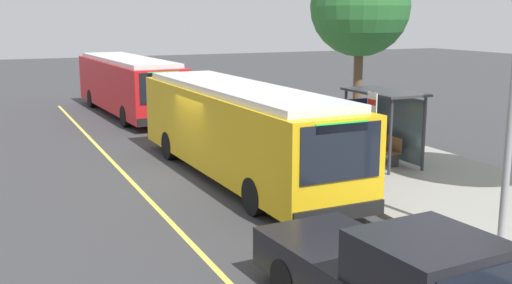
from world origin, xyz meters
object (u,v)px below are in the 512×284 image
object	(u,v)px
transit_bus_second	(128,84)
pickup_truck	(395,283)
pedestrian_commuter	(354,148)
waiting_bench	(383,148)
route_sign_post	(372,126)
transit_bus_main	(239,128)

from	to	relation	value
transit_bus_second	pickup_truck	distance (m)	24.21
transit_bus_second	pickup_truck	xyz separation A→B (m)	(24.17, -1.24, -0.76)
transit_bus_second	pedestrian_commuter	xyz separation A→B (m)	(16.26, 3.15, -0.50)
pickup_truck	waiting_bench	xyz separation A→B (m)	(-9.40, 6.54, -0.22)
transit_bus_second	route_sign_post	xyz separation A→B (m)	(17.19, 3.12, 0.34)
transit_bus_second	transit_bus_main	bearing A→B (deg)	0.98
pedestrian_commuter	transit_bus_second	bearing A→B (deg)	-169.02
transit_bus_main	route_sign_post	bearing A→B (deg)	43.63
transit_bus_second	pedestrian_commuter	distance (m)	16.57
pedestrian_commuter	pickup_truck	bearing A→B (deg)	-29.03
transit_bus_second	waiting_bench	size ratio (longest dim) A/B	7.26
pickup_truck	pedestrian_commuter	distance (m)	9.05
route_sign_post	pedestrian_commuter	bearing A→B (deg)	177.81
pickup_truck	route_sign_post	size ratio (longest dim) A/B	1.98
pickup_truck	waiting_bench	bearing A→B (deg)	145.17
pickup_truck	pedestrian_commuter	xyz separation A→B (m)	(-7.91, 4.39, 0.26)
transit_bus_main	waiting_bench	world-z (taller)	transit_bus_main
transit_bus_main	transit_bus_second	bearing A→B (deg)	-179.02
pickup_truck	waiting_bench	world-z (taller)	pickup_truck
waiting_bench	transit_bus_second	bearing A→B (deg)	-160.24
transit_bus_main	waiting_bench	xyz separation A→B (m)	(0.60, 5.06, -0.98)
waiting_bench	route_sign_post	distance (m)	3.52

